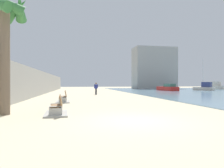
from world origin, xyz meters
The scene contains 10 objects.
ground_plane centered at (0.00, 18.00, 0.00)m, with size 120.00×120.00×0.00m, color beige.
seawall centered at (-7.50, 18.00, 1.61)m, with size 0.80×64.00×3.23m, color #ADAAA3.
palm_tree centered at (-6.00, 2.71, 4.58)m, with size 2.51×2.62×6.15m.
bench_near centered at (-3.44, 2.34, 0.23)m, with size 1.24×2.17×0.98m.
bench_far centered at (-3.55, 8.80, 0.23)m, with size 1.19×2.15×0.98m.
person_walking centered at (0.20, 19.27, 0.97)m, with size 0.53×0.23×1.68m.
boat_nearest centered at (24.81, 29.99, 0.72)m, with size 3.72×4.38×6.84m.
boat_far_left centered at (33.60, 38.06, 0.76)m, with size 2.09×6.18×2.00m.
boat_far_right centered at (16.28, 30.10, 0.59)m, with size 2.44×5.95×1.44m.
harbor_building centered at (19.82, 46.00, 5.96)m, with size 12.00×6.00×11.92m, color #9E9E99.
Camera 1 is at (-2.42, -7.85, 1.58)m, focal length 31.19 mm.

